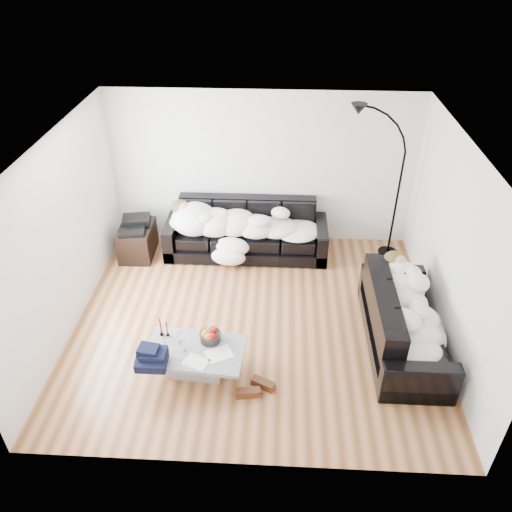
# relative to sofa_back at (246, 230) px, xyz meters

# --- Properties ---
(ground) EXTENTS (5.00, 5.00, 0.00)m
(ground) POSITION_rel_sofa_back_xyz_m (0.24, -1.74, -0.44)
(ground) COLOR brown
(ground) RESTS_ON ground
(wall_back) EXTENTS (5.00, 0.02, 2.60)m
(wall_back) POSITION_rel_sofa_back_xyz_m (0.24, 0.51, 0.86)
(wall_back) COLOR silver
(wall_back) RESTS_ON ground
(wall_left) EXTENTS (0.02, 4.50, 2.60)m
(wall_left) POSITION_rel_sofa_back_xyz_m (-2.26, -1.74, 0.86)
(wall_left) COLOR silver
(wall_left) RESTS_ON ground
(wall_right) EXTENTS (0.02, 4.50, 2.60)m
(wall_right) POSITION_rel_sofa_back_xyz_m (2.74, -1.74, 0.86)
(wall_right) COLOR silver
(wall_right) RESTS_ON ground
(ceiling) EXTENTS (5.00, 5.00, 0.00)m
(ceiling) POSITION_rel_sofa_back_xyz_m (0.24, -1.74, 2.16)
(ceiling) COLOR white
(ceiling) RESTS_ON ground
(sofa_back) EXTENTS (2.67, 0.92, 0.87)m
(sofa_back) POSITION_rel_sofa_back_xyz_m (0.00, 0.00, 0.00)
(sofa_back) COLOR black
(sofa_back) RESTS_ON ground
(sofa_right) EXTENTS (0.90, 2.10, 0.85)m
(sofa_right) POSITION_rel_sofa_back_xyz_m (2.21, -2.08, -0.01)
(sofa_right) COLOR black
(sofa_right) RESTS_ON ground
(sleeper_back) EXTENTS (2.26, 0.78, 0.45)m
(sleeper_back) POSITION_rel_sofa_back_xyz_m (-0.00, -0.05, 0.21)
(sleeper_back) COLOR white
(sleeper_back) RESTS_ON sofa_back
(sleeper_right) EXTENTS (0.76, 1.80, 0.44)m
(sleeper_right) POSITION_rel_sofa_back_xyz_m (2.21, -2.08, 0.20)
(sleeper_right) COLOR white
(sleeper_right) RESTS_ON sofa_right
(teal_cushion) EXTENTS (0.42, 0.38, 0.20)m
(teal_cushion) POSITION_rel_sofa_back_xyz_m (2.15, -1.43, 0.28)
(teal_cushion) COLOR #0C5737
(teal_cushion) RESTS_ON sofa_right
(coffee_table) EXTENTS (1.26, 0.80, 0.35)m
(coffee_table) POSITION_rel_sofa_back_xyz_m (-0.44, -2.71, -0.26)
(coffee_table) COLOR #939699
(coffee_table) RESTS_ON ground
(fruit_bowl) EXTENTS (0.33, 0.33, 0.17)m
(fruit_bowl) POSITION_rel_sofa_back_xyz_m (-0.27, -2.53, -0.00)
(fruit_bowl) COLOR white
(fruit_bowl) RESTS_ON coffee_table
(wine_glass_a) EXTENTS (0.08, 0.08, 0.18)m
(wine_glass_a) POSITION_rel_sofa_back_xyz_m (-0.65, -2.60, 0.00)
(wine_glass_a) COLOR white
(wine_glass_a) RESTS_ON coffee_table
(wine_glass_b) EXTENTS (0.08, 0.08, 0.19)m
(wine_glass_b) POSITION_rel_sofa_back_xyz_m (-0.80, -2.72, 0.01)
(wine_glass_b) COLOR white
(wine_glass_b) RESTS_ON coffee_table
(wine_glass_c) EXTENTS (0.08, 0.08, 0.15)m
(wine_glass_c) POSITION_rel_sofa_back_xyz_m (-0.57, -2.73, -0.01)
(wine_glass_c) COLOR white
(wine_glass_c) RESTS_ON coffee_table
(candle_left) EXTENTS (0.06, 0.06, 0.27)m
(candle_left) POSITION_rel_sofa_back_xyz_m (-0.90, -2.48, 0.05)
(candle_left) COLOR maroon
(candle_left) RESTS_ON coffee_table
(candle_right) EXTENTS (0.04, 0.04, 0.22)m
(candle_right) POSITION_rel_sofa_back_xyz_m (-0.82, -2.48, 0.03)
(candle_right) COLOR maroon
(candle_right) RESTS_ON coffee_table
(newspaper_a) EXTENTS (0.39, 0.35, 0.01)m
(newspaper_a) POSITION_rel_sofa_back_xyz_m (-0.14, -2.77, -0.08)
(newspaper_a) COLOR silver
(newspaper_a) RESTS_ON coffee_table
(newspaper_b) EXTENTS (0.35, 0.30, 0.01)m
(newspaper_b) POSITION_rel_sofa_back_xyz_m (-0.39, -2.92, -0.08)
(newspaper_b) COLOR silver
(newspaper_b) RESTS_ON coffee_table
(navy_jacket) EXTENTS (0.46, 0.41, 0.19)m
(navy_jacket) POSITION_rel_sofa_back_xyz_m (-0.91, -2.93, 0.09)
(navy_jacket) COLOR black
(navy_jacket) RESTS_ON coffee_table
(shoes) EXTENTS (0.51, 0.39, 0.11)m
(shoes) POSITION_rel_sofa_back_xyz_m (0.31, -3.02, -0.38)
(shoes) COLOR #472311
(shoes) RESTS_ON ground
(av_cabinet) EXTENTS (0.55, 0.78, 0.53)m
(av_cabinet) POSITION_rel_sofa_back_xyz_m (-1.81, -0.15, -0.17)
(av_cabinet) COLOR black
(av_cabinet) RESTS_ON ground
(stereo) EXTENTS (0.49, 0.41, 0.13)m
(stereo) POSITION_rel_sofa_back_xyz_m (-1.81, -0.15, 0.15)
(stereo) COLOR black
(stereo) RESTS_ON av_cabinet
(floor_lamp) EXTENTS (0.82, 0.35, 2.23)m
(floor_lamp) POSITION_rel_sofa_back_xyz_m (2.40, 0.11, 0.68)
(floor_lamp) COLOR black
(floor_lamp) RESTS_ON ground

